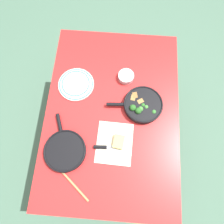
% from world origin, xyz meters
% --- Properties ---
extents(ground_plane, '(14.00, 14.00, 0.00)m').
position_xyz_m(ground_plane, '(0.00, 0.00, 0.00)').
color(ground_plane, '#476B56').
extents(dining_table_red, '(1.35, 0.93, 0.75)m').
position_xyz_m(dining_table_red, '(0.00, 0.00, 0.68)').
color(dining_table_red, red).
rests_on(dining_table_red, ground_plane).
extents(skillet_broccoli, '(0.27, 0.39, 0.07)m').
position_xyz_m(skillet_broccoli, '(-0.07, 0.20, 0.78)').
color(skillet_broccoli, black).
rests_on(skillet_broccoli, dining_table_red).
extents(skillet_eggs, '(0.38, 0.27, 0.04)m').
position_xyz_m(skillet_eggs, '(0.28, -0.28, 0.77)').
color(skillet_eggs, black).
rests_on(skillet_eggs, dining_table_red).
extents(wooden_spoon, '(0.24, 0.28, 0.02)m').
position_xyz_m(wooden_spoon, '(0.44, -0.26, 0.76)').
color(wooden_spoon, '#A87A4C').
rests_on(wooden_spoon, dining_table_red).
extents(parchment_sheet, '(0.29, 0.25, 0.00)m').
position_xyz_m(parchment_sheet, '(0.21, 0.03, 0.75)').
color(parchment_sheet, beige).
rests_on(parchment_sheet, dining_table_red).
extents(grater_knife, '(0.04, 0.23, 0.02)m').
position_xyz_m(grater_knife, '(0.24, -0.02, 0.76)').
color(grater_knife, silver).
rests_on(grater_knife, dining_table_red).
extents(cheese_block, '(0.10, 0.08, 0.04)m').
position_xyz_m(cheese_block, '(0.20, 0.06, 0.77)').
color(cheese_block, '#E0C15B').
rests_on(cheese_block, dining_table_red).
extents(dinner_plate_stack, '(0.26, 0.26, 0.03)m').
position_xyz_m(dinner_plate_stack, '(-0.20, -0.28, 0.76)').
color(dinner_plate_stack, silver).
rests_on(dinner_plate_stack, dining_table_red).
extents(prep_bowl_steel, '(0.12, 0.12, 0.04)m').
position_xyz_m(prep_bowl_steel, '(-0.28, 0.08, 0.77)').
color(prep_bowl_steel, '#B7B7BC').
rests_on(prep_bowl_steel, dining_table_red).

